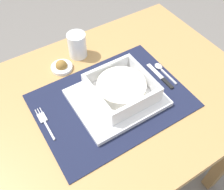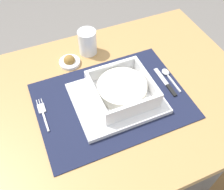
{
  "view_description": "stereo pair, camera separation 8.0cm",
  "coord_description": "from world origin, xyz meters",
  "px_view_note": "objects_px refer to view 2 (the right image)",
  "views": [
    {
      "loc": [
        -0.29,
        -0.45,
        1.37
      ],
      "look_at": [
        -0.02,
        -0.02,
        0.75
      ],
      "focal_mm": 41.51,
      "sensor_mm": 36.0,
      "label": 1
    },
    {
      "loc": [
        -0.22,
        -0.49,
        1.37
      ],
      "look_at": [
        -0.02,
        -0.02,
        0.75
      ],
      "focal_mm": 41.51,
      "sensor_mm": 36.0,
      "label": 2
    }
  ],
  "objects_px": {
    "spoon": "(167,74)",
    "drinking_glass": "(88,43)",
    "dining_table": "(115,114)",
    "condiment_saucer": "(70,61)",
    "fork": "(43,112)",
    "butter_knife": "(166,84)",
    "porridge_bowl": "(122,90)"
  },
  "relations": [
    {
      "from": "spoon",
      "to": "drinking_glass",
      "type": "bearing_deg",
      "value": 131.4
    },
    {
      "from": "dining_table",
      "to": "spoon",
      "type": "bearing_deg",
      "value": 2.13
    },
    {
      "from": "condiment_saucer",
      "to": "spoon",
      "type": "bearing_deg",
      "value": -33.17
    },
    {
      "from": "dining_table",
      "to": "fork",
      "type": "xyz_separation_m",
      "value": [
        -0.24,
        0.02,
        0.12
      ]
    },
    {
      "from": "drinking_glass",
      "to": "fork",
      "type": "bearing_deg",
      "value": -136.64
    },
    {
      "from": "fork",
      "to": "spoon",
      "type": "distance_m",
      "value": 0.43
    },
    {
      "from": "butter_knife",
      "to": "fork",
      "type": "bearing_deg",
      "value": 173.06
    },
    {
      "from": "fork",
      "to": "drinking_glass",
      "type": "bearing_deg",
      "value": 45.83
    },
    {
      "from": "dining_table",
      "to": "drinking_glass",
      "type": "xyz_separation_m",
      "value": [
        -0.01,
        0.23,
        0.15
      ]
    },
    {
      "from": "porridge_bowl",
      "to": "fork",
      "type": "xyz_separation_m",
      "value": [
        -0.25,
        0.04,
        -0.04
      ]
    },
    {
      "from": "dining_table",
      "to": "drinking_glass",
      "type": "height_order",
      "value": "drinking_glass"
    },
    {
      "from": "dining_table",
      "to": "porridge_bowl",
      "type": "bearing_deg",
      "value": -61.0
    },
    {
      "from": "dining_table",
      "to": "drinking_glass",
      "type": "relative_size",
      "value": 10.01
    },
    {
      "from": "spoon",
      "to": "drinking_glass",
      "type": "xyz_separation_m",
      "value": [
        -0.21,
        0.22,
        0.03
      ]
    },
    {
      "from": "porridge_bowl",
      "to": "fork",
      "type": "relative_size",
      "value": 1.41
    },
    {
      "from": "spoon",
      "to": "drinking_glass",
      "type": "relative_size",
      "value": 1.21
    },
    {
      "from": "butter_knife",
      "to": "condiment_saucer",
      "type": "relative_size",
      "value": 1.77
    },
    {
      "from": "dining_table",
      "to": "spoon",
      "type": "height_order",
      "value": "spoon"
    },
    {
      "from": "porridge_bowl",
      "to": "spoon",
      "type": "distance_m",
      "value": 0.19
    },
    {
      "from": "dining_table",
      "to": "butter_knife",
      "type": "distance_m",
      "value": 0.21
    },
    {
      "from": "spoon",
      "to": "condiment_saucer",
      "type": "relative_size",
      "value": 1.48
    },
    {
      "from": "fork",
      "to": "condiment_saucer",
      "type": "distance_m",
      "value": 0.23
    },
    {
      "from": "porridge_bowl",
      "to": "spoon",
      "type": "xyz_separation_m",
      "value": [
        0.19,
        0.03,
        -0.04
      ]
    },
    {
      "from": "porridge_bowl",
      "to": "spoon",
      "type": "relative_size",
      "value": 1.63
    },
    {
      "from": "butter_knife",
      "to": "drinking_glass",
      "type": "relative_size",
      "value": 1.45
    },
    {
      "from": "dining_table",
      "to": "porridge_bowl",
      "type": "height_order",
      "value": "porridge_bowl"
    },
    {
      "from": "spoon",
      "to": "butter_knife",
      "type": "relative_size",
      "value": 0.83
    },
    {
      "from": "fork",
      "to": "drinking_glass",
      "type": "distance_m",
      "value": 0.31
    },
    {
      "from": "dining_table",
      "to": "drinking_glass",
      "type": "bearing_deg",
      "value": 92.77
    },
    {
      "from": "dining_table",
      "to": "butter_knife",
      "type": "height_order",
      "value": "butter_knife"
    },
    {
      "from": "butter_knife",
      "to": "condiment_saucer",
      "type": "height_order",
      "value": "condiment_saucer"
    },
    {
      "from": "dining_table",
      "to": "condiment_saucer",
      "type": "distance_m",
      "value": 0.25
    }
  ]
}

